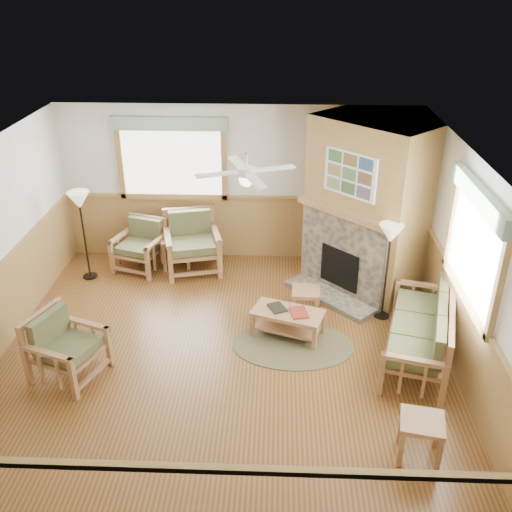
{
  "coord_description": "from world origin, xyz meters",
  "views": [
    {
      "loc": [
        0.68,
        -6.18,
        4.64
      ],
      "look_at": [
        0.4,
        0.7,
        1.15
      ],
      "focal_mm": 40.0,
      "sensor_mm": 36.0,
      "label": 1
    }
  ],
  "objects_px": {
    "end_table_chairs": "(176,252)",
    "armchair_back_left": "(139,246)",
    "armchair_left": "(67,347)",
    "floor_lamp_right": "(387,272)",
    "end_table_sofa": "(420,438)",
    "coffee_table": "(288,323)",
    "floor_lamp_left": "(84,236)",
    "armchair_back_right": "(192,243)",
    "footstool": "(306,300)",
    "sofa": "(419,328)"
  },
  "relations": [
    {
      "from": "sofa",
      "to": "floor_lamp_left",
      "type": "bearing_deg",
      "value": -96.19
    },
    {
      "from": "footstool",
      "to": "floor_lamp_left",
      "type": "height_order",
      "value": "floor_lamp_left"
    },
    {
      "from": "end_table_chairs",
      "to": "armchair_back_left",
      "type": "bearing_deg",
      "value": -169.27
    },
    {
      "from": "armchair_back_right",
      "to": "end_table_chairs",
      "type": "relative_size",
      "value": 1.86
    },
    {
      "from": "armchair_back_right",
      "to": "floor_lamp_left",
      "type": "xyz_separation_m",
      "value": [
        -1.7,
        -0.34,
        0.27
      ]
    },
    {
      "from": "coffee_table",
      "to": "end_table_chairs",
      "type": "xyz_separation_m",
      "value": [
        -1.91,
        2.03,
        0.07
      ]
    },
    {
      "from": "armchair_back_left",
      "to": "coffee_table",
      "type": "bearing_deg",
      "value": -19.49
    },
    {
      "from": "end_table_sofa",
      "to": "coffee_table",
      "type": "bearing_deg",
      "value": 121.8
    },
    {
      "from": "footstool",
      "to": "end_table_chairs",
      "type": "bearing_deg",
      "value": 147.76
    },
    {
      "from": "armchair_back_left",
      "to": "footstool",
      "type": "bearing_deg",
      "value": -6.55
    },
    {
      "from": "end_table_sofa",
      "to": "armchair_left",
      "type": "bearing_deg",
      "value": 163.85
    },
    {
      "from": "armchair_back_right",
      "to": "footstool",
      "type": "distance_m",
      "value": 2.27
    },
    {
      "from": "armchair_back_left",
      "to": "armchair_back_right",
      "type": "distance_m",
      "value": 0.91
    },
    {
      "from": "sofa",
      "to": "footstool",
      "type": "height_order",
      "value": "sofa"
    },
    {
      "from": "armchair_left",
      "to": "footstool",
      "type": "bearing_deg",
      "value": -40.83
    },
    {
      "from": "armchair_back_left",
      "to": "armchair_back_right",
      "type": "xyz_separation_m",
      "value": [
        0.91,
        -0.02,
        0.07
      ]
    },
    {
      "from": "armchair_left",
      "to": "end_table_chairs",
      "type": "relative_size",
      "value": 1.62
    },
    {
      "from": "armchair_back_left",
      "to": "coffee_table",
      "type": "relative_size",
      "value": 0.87
    },
    {
      "from": "armchair_back_right",
      "to": "end_table_sofa",
      "type": "bearing_deg",
      "value": -68.24
    },
    {
      "from": "coffee_table",
      "to": "end_table_sofa",
      "type": "distance_m",
      "value": 2.58
    },
    {
      "from": "end_table_sofa",
      "to": "armchair_back_left",
      "type": "bearing_deg",
      "value": 133.25
    },
    {
      "from": "armchair_back_left",
      "to": "end_table_chairs",
      "type": "bearing_deg",
      "value": 28.63
    },
    {
      "from": "floor_lamp_left",
      "to": "end_table_chairs",
      "type": "bearing_deg",
      "value": 18.65
    },
    {
      "from": "armchair_back_right",
      "to": "footstool",
      "type": "height_order",
      "value": "armchair_back_right"
    },
    {
      "from": "end_table_chairs",
      "to": "floor_lamp_right",
      "type": "xyz_separation_m",
      "value": [
        3.32,
        -1.48,
        0.48
      ]
    },
    {
      "from": "armchair_back_right",
      "to": "armchair_left",
      "type": "bearing_deg",
      "value": -125.85
    },
    {
      "from": "sofa",
      "to": "floor_lamp_right",
      "type": "relative_size",
      "value": 1.28
    },
    {
      "from": "floor_lamp_left",
      "to": "floor_lamp_right",
      "type": "xyz_separation_m",
      "value": [
        4.71,
        -1.01,
        -0.02
      ]
    },
    {
      "from": "armchair_back_right",
      "to": "armchair_left",
      "type": "distance_m",
      "value": 3.12
    },
    {
      "from": "sofa",
      "to": "floor_lamp_right",
      "type": "xyz_separation_m",
      "value": [
        -0.29,
        0.97,
        0.31
      ]
    },
    {
      "from": "coffee_table",
      "to": "floor_lamp_right",
      "type": "bearing_deg",
      "value": 40.22
    },
    {
      "from": "end_table_sofa",
      "to": "footstool",
      "type": "height_order",
      "value": "end_table_sofa"
    },
    {
      "from": "armchair_back_right",
      "to": "armchair_back_left",
      "type": "bearing_deg",
      "value": 164.87
    },
    {
      "from": "floor_lamp_right",
      "to": "coffee_table",
      "type": "bearing_deg",
      "value": -158.78
    },
    {
      "from": "end_table_sofa",
      "to": "footstool",
      "type": "bearing_deg",
      "value": 110.85
    },
    {
      "from": "armchair_left",
      "to": "end_table_sofa",
      "type": "height_order",
      "value": "armchair_left"
    },
    {
      "from": "armchair_left",
      "to": "floor_lamp_right",
      "type": "bearing_deg",
      "value": -49.02
    },
    {
      "from": "floor_lamp_left",
      "to": "armchair_left",
      "type": "bearing_deg",
      "value": -78.02
    },
    {
      "from": "armchair_back_right",
      "to": "armchair_left",
      "type": "height_order",
      "value": "armchair_back_right"
    },
    {
      "from": "armchair_left",
      "to": "floor_lamp_left",
      "type": "height_order",
      "value": "floor_lamp_left"
    },
    {
      "from": "end_table_sofa",
      "to": "floor_lamp_right",
      "type": "relative_size",
      "value": 0.33
    },
    {
      "from": "floor_lamp_left",
      "to": "armchair_back_right",
      "type": "bearing_deg",
      "value": 11.28
    },
    {
      "from": "armchair_left",
      "to": "floor_lamp_left",
      "type": "relative_size",
      "value": 0.56
    },
    {
      "from": "coffee_table",
      "to": "floor_lamp_left",
      "type": "xyz_separation_m",
      "value": [
        -3.3,
        1.56,
        0.57
      ]
    },
    {
      "from": "end_table_chairs",
      "to": "floor_lamp_left",
      "type": "height_order",
      "value": "floor_lamp_left"
    },
    {
      "from": "end_table_chairs",
      "to": "end_table_sofa",
      "type": "distance_m",
      "value": 5.34
    },
    {
      "from": "floor_lamp_right",
      "to": "footstool",
      "type": "bearing_deg",
      "value": 174.8
    },
    {
      "from": "sofa",
      "to": "coffee_table",
      "type": "relative_size",
      "value": 1.97
    },
    {
      "from": "floor_lamp_right",
      "to": "end_table_chairs",
      "type": "bearing_deg",
      "value": 155.94
    },
    {
      "from": "armchair_back_left",
      "to": "end_table_chairs",
      "type": "xyz_separation_m",
      "value": [
        0.6,
        0.11,
        -0.16
      ]
    }
  ]
}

